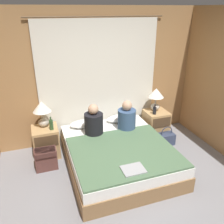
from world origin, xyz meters
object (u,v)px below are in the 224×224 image
pillow_left (85,124)px  backpack_on_floor (46,158)px  person_right_in_bed (127,118)px  laptop_on_bed (133,169)px  handbag_on_floor (166,138)px  lamp_left (42,110)px  bed (118,155)px  lamp_right (156,96)px  pillow_right (121,118)px  beer_bottle_on_right_stand (155,111)px  nightstand_right (156,124)px  nightstand_left (46,142)px  person_left_in_bed (94,122)px  beer_bottle_on_left_stand (51,124)px

pillow_left → backpack_on_floor: bearing=-147.9°
person_right_in_bed → laptop_on_bed: size_ratio=1.77×
person_right_in_bed → laptop_on_bed: person_right_in_bed is taller
handbag_on_floor → lamp_left: bearing=168.4°
bed → backpack_on_floor: (-1.14, 0.30, 0.00)m
lamp_right → pillow_right: bearing=-179.7°
handbag_on_floor → beer_bottle_on_right_stand: bearing=114.8°
bed → nightstand_right: (1.10, 0.71, 0.07)m
bed → backpack_on_floor: size_ratio=5.36×
lamp_left → nightstand_right: bearing=-2.1°
nightstand_left → lamp_right: (2.19, 0.08, 0.58)m
bed → person_left_in_bed: size_ratio=3.45×
pillow_right → person_right_in_bed: size_ratio=1.07×
bed → lamp_left: bearing=144.2°
lamp_left → lamp_right: same height
beer_bottle_on_left_stand → handbag_on_floor: (2.11, -0.29, -0.51)m
bed → pillow_right: 0.91m
nightstand_left → backpack_on_floor: nightstand_left is taller
bed → beer_bottle_on_left_stand: size_ratio=8.20×
pillow_left → beer_bottle_on_right_stand: size_ratio=2.93×
beer_bottle_on_left_stand → person_right_in_bed: bearing=-7.5°
pillow_right → person_left_in_bed: bearing=-152.1°
person_right_in_bed → backpack_on_floor: 1.55m
handbag_on_floor → laptop_on_bed: bearing=-137.8°
person_left_in_bed → beer_bottle_on_right_stand: person_left_in_bed is taller
pillow_right → backpack_on_floor: (-1.50, -0.49, -0.27)m
beer_bottle_on_left_stand → handbag_on_floor: size_ratio=0.62×
bed → lamp_left: 1.50m
beer_bottle_on_right_stand → handbag_on_floor: 0.59m
person_left_in_bed → beer_bottle_on_left_stand: size_ratio=2.37×
nightstand_right → beer_bottle_on_left_stand: 2.11m
beer_bottle_on_right_stand → handbag_on_floor: size_ratio=0.53×
bed → nightstand_right: nightstand_right is taller
nightstand_right → lamp_left: lamp_left is taller
laptop_on_bed → backpack_on_floor: laptop_on_bed is taller
lamp_left → pillow_left: bearing=-0.3°
lamp_right → beer_bottle_on_right_stand: size_ratio=2.33×
beer_bottle_on_left_stand → backpack_on_floor: size_ratio=0.65×
pillow_left → person_right_in_bed: person_right_in_bed is taller
lamp_right → pillow_left: bearing=-179.9°
person_right_in_bed → handbag_on_floor: person_right_in_bed is taller
nightstand_left → pillow_right: (1.46, 0.08, 0.20)m
lamp_left → lamp_right: 2.19m
lamp_left → person_right_in_bed: (1.43, -0.34, -0.22)m
lamp_left → person_right_in_bed: size_ratio=0.85×
pillow_left → person_right_in_bed: bearing=-25.9°
pillow_left → beer_bottle_on_left_stand: bearing=-165.2°
bed → pillow_right: bearing=65.5°
lamp_left → pillow_right: 1.50m
person_left_in_bed → laptop_on_bed: 1.23m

